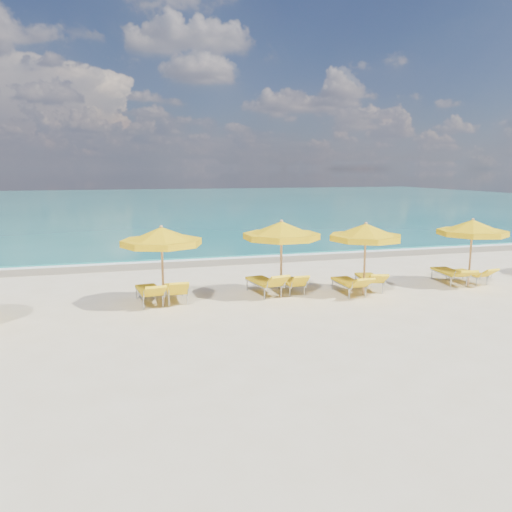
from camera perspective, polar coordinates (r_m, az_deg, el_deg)
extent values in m
plane|color=beige|center=(15.72, 1.50, -5.22)|extent=(120.00, 120.00, 0.00)
cube|color=#136B67|center=(62.78, -11.70, 5.96)|extent=(120.00, 80.00, 0.30)
cube|color=tan|center=(22.72, -4.05, -0.52)|extent=(120.00, 2.60, 0.01)
cube|color=white|center=(23.49, -4.45, -0.18)|extent=(120.00, 1.20, 0.03)
cube|color=white|center=(31.78, -18.34, 1.99)|extent=(14.00, 0.36, 0.05)
cube|color=white|center=(40.68, 2.22, 4.12)|extent=(18.00, 0.30, 0.05)
cylinder|color=tan|center=(15.25, -10.64, -1.31)|extent=(0.07, 0.07, 2.36)
cone|color=yellow|center=(15.09, -10.76, 2.39)|extent=(2.52, 2.52, 0.47)
cylinder|color=yellow|center=(15.12, -10.73, 1.52)|extent=(2.54, 2.54, 0.19)
sphere|color=tan|center=(15.06, -10.79, 3.30)|extent=(0.11, 0.11, 0.11)
cylinder|color=tan|center=(16.12, 2.90, -0.46)|extent=(0.07, 0.07, 2.41)
cone|color=yellow|center=(15.97, 2.93, 3.12)|extent=(3.25, 3.25, 0.48)
cylinder|color=yellow|center=(15.99, 2.93, 2.28)|extent=(3.28, 3.28, 0.19)
sphere|color=tan|center=(15.94, 2.94, 3.99)|extent=(0.11, 0.11, 0.11)
cylinder|color=tan|center=(16.73, 12.32, -0.46)|extent=(0.07, 0.07, 2.32)
cone|color=yellow|center=(16.59, 12.44, 2.85)|extent=(2.73, 2.73, 0.46)
cylinder|color=yellow|center=(16.62, 12.41, 2.07)|extent=(2.75, 2.75, 0.19)
sphere|color=tan|center=(16.56, 12.47, 3.66)|extent=(0.10, 0.10, 0.10)
cylinder|color=tan|center=(19.17, 23.31, 0.25)|extent=(0.07, 0.07, 2.31)
cone|color=yellow|center=(19.04, 23.51, 3.13)|extent=(2.69, 2.69, 0.46)
cylinder|color=yellow|center=(19.07, 23.46, 2.46)|extent=(2.71, 2.71, 0.18)
sphere|color=tan|center=(19.02, 23.56, 3.84)|extent=(0.10, 0.10, 0.10)
cube|color=yellow|center=(15.86, -12.17, -3.81)|extent=(0.78, 1.46, 0.09)
cube|color=yellow|center=(14.88, -11.52, -3.96)|extent=(0.69, 0.67, 0.43)
cube|color=yellow|center=(15.96, -9.17, -3.70)|extent=(0.61, 1.33, 0.08)
cube|color=yellow|center=(15.05, -8.85, -3.69)|extent=(0.60, 0.53, 0.48)
cube|color=yellow|center=(16.61, 0.80, -2.91)|extent=(0.88, 1.54, 0.09)
cube|color=yellow|center=(15.70, 2.42, -2.90)|extent=(0.74, 0.70, 0.48)
cube|color=yellow|center=(16.92, 4.00, -2.94)|extent=(0.55, 1.21, 0.07)
cube|color=yellow|center=(16.13, 5.01, -2.88)|extent=(0.54, 0.47, 0.44)
cube|color=yellow|center=(16.90, 10.45, -2.91)|extent=(0.62, 1.39, 0.09)
cube|color=yellow|center=(16.03, 12.01, -3.02)|extent=(0.62, 0.60, 0.42)
cube|color=yellow|center=(17.70, 12.73, -2.43)|extent=(0.87, 1.46, 0.08)
cube|color=yellow|center=(16.77, 13.69, -2.53)|extent=(0.72, 0.70, 0.41)
cube|color=yellow|center=(19.47, 21.11, -1.68)|extent=(0.81, 1.51, 0.09)
cube|color=yellow|center=(18.58, 22.74, -1.87)|extent=(0.72, 0.73, 0.35)
cube|color=yellow|center=(19.87, 23.16, -1.78)|extent=(0.69, 1.27, 0.07)
cube|color=yellow|center=(19.28, 24.99, -1.76)|extent=(0.60, 0.58, 0.38)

